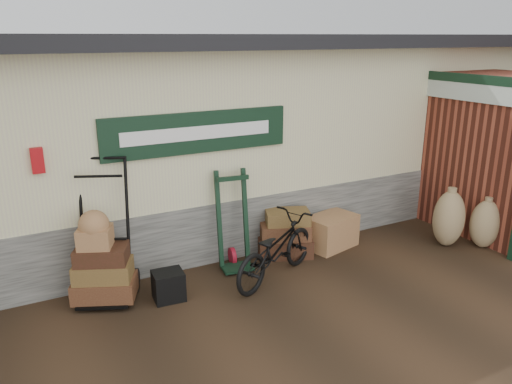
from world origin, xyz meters
TOP-DOWN VIEW (x-y plane):
  - ground at (0.00, 0.00)m, footprint 80.00×80.00m
  - station_building at (-0.01, 2.74)m, footprint 14.40×4.10m
  - brick_outbuilding at (4.70, 1.19)m, footprint 1.71×4.51m
  - porter_trolley at (-1.67, 0.76)m, footprint 1.10×0.98m
  - green_barrow at (0.09, 0.74)m, footprint 0.56×0.49m
  - suitcase_stack at (0.95, 0.76)m, footprint 0.93×0.77m
  - wicker_hamper at (1.75, 0.67)m, footprint 0.88×0.68m
  - black_trunk at (-1.03, 0.29)m, footprint 0.40×0.35m
  - bicycle at (0.43, 0.14)m, footprint 1.24×1.76m
  - burlap_sack_left at (3.40, -0.14)m, footprint 0.69×0.64m
  - burlap_sack_right at (3.85, -0.46)m, footprint 0.60×0.56m

SIDE VIEW (x-z plane):
  - ground at x=0.00m, z-range 0.00..0.00m
  - black_trunk at x=-1.03m, z-range 0.00..0.37m
  - wicker_hamper at x=1.75m, z-range 0.00..0.51m
  - suitcase_stack at x=0.95m, z-range 0.00..0.71m
  - burlap_sack_right at x=3.85m, z-range 0.00..0.77m
  - burlap_sack_left at x=3.40m, z-range 0.00..0.89m
  - bicycle at x=0.43m, z-range 0.00..0.97m
  - green_barrow at x=0.09m, z-range 0.00..1.41m
  - porter_trolley at x=-1.67m, z-range 0.00..1.80m
  - brick_outbuilding at x=4.70m, z-range -0.01..2.61m
  - station_building at x=-0.01m, z-range 0.01..3.21m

